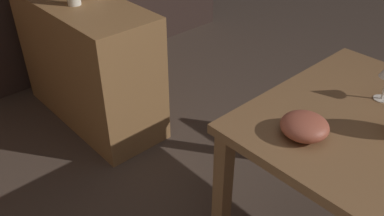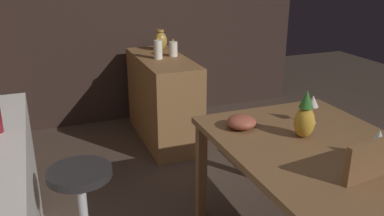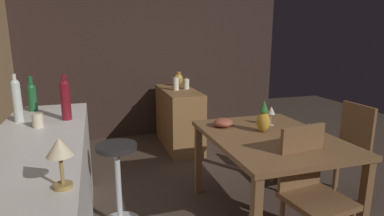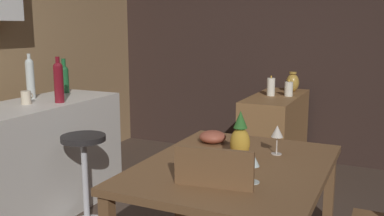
% 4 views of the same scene
% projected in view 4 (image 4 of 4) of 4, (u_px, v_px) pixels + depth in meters
% --- Properties ---
extents(wall_side_right, '(0.10, 4.40, 2.60)m').
position_uv_depth(wall_side_right, '(260.00, 43.00, 4.94)').
color(wall_side_right, '#33231E').
rests_on(wall_side_right, ground_plane).
extents(dining_table, '(1.27, 0.98, 0.74)m').
position_uv_depth(dining_table, '(235.00, 178.00, 2.41)').
color(dining_table, brown).
rests_on(dining_table, ground_plane).
extents(kitchen_counter, '(2.10, 0.60, 0.90)m').
position_uv_depth(kitchen_counter, '(4.00, 171.00, 3.15)').
color(kitchen_counter, silver).
rests_on(kitchen_counter, ground_plane).
extents(sideboard_cabinet, '(1.10, 0.44, 0.82)m').
position_uv_depth(sideboard_cabinet, '(275.00, 136.00, 4.31)').
color(sideboard_cabinet, olive).
rests_on(sideboard_cabinet, ground_plane).
extents(bar_stool, '(0.34, 0.34, 0.71)m').
position_uv_depth(bar_stool, '(85.00, 180.00, 3.18)').
color(bar_stool, '#262323').
rests_on(bar_stool, ground_plane).
extents(wine_glass_left, '(0.07, 0.07, 0.15)m').
position_uv_depth(wine_glass_left, '(252.00, 160.00, 2.09)').
color(wine_glass_left, silver).
rests_on(wine_glass_left, dining_table).
extents(wine_glass_right, '(0.07, 0.07, 0.18)m').
position_uv_depth(wine_glass_right, '(277.00, 132.00, 2.55)').
color(wine_glass_right, silver).
rests_on(wine_glass_right, dining_table).
extents(pineapple_centerpiece, '(0.11, 0.11, 0.28)m').
position_uv_depth(pineapple_centerpiece, '(240.00, 138.00, 2.48)').
color(pineapple_centerpiece, gold).
rests_on(pineapple_centerpiece, dining_table).
extents(fruit_bowl, '(0.17, 0.17, 0.08)m').
position_uv_depth(fruit_bowl, '(213.00, 137.00, 2.82)').
color(fruit_bowl, '#9E4C38').
rests_on(fruit_bowl, dining_table).
extents(wine_bottle_green, '(0.08, 0.08, 0.31)m').
position_uv_depth(wine_bottle_green, '(64.00, 77.00, 3.85)').
color(wine_bottle_green, '#1E592D').
rests_on(wine_bottle_green, kitchen_counter).
extents(wine_bottle_clear, '(0.07, 0.07, 0.37)m').
position_uv_depth(wine_bottle_clear, '(30.00, 77.00, 3.55)').
color(wine_bottle_clear, silver).
rests_on(wine_bottle_clear, kitchen_counter).
extents(wine_bottle_ruby, '(0.07, 0.07, 0.36)m').
position_uv_depth(wine_bottle_ruby, '(59.00, 81.00, 3.35)').
color(wine_bottle_ruby, maroon).
rests_on(wine_bottle_ruby, kitchen_counter).
extents(cup_cream, '(0.11, 0.07, 0.10)m').
position_uv_depth(cup_cream, '(26.00, 97.00, 3.31)').
color(cup_cream, beige).
rests_on(cup_cream, kitchen_counter).
extents(pillar_candle_tall, '(0.08, 0.08, 0.16)m').
position_uv_depth(pillar_candle_tall, '(289.00, 89.00, 4.18)').
color(pillar_candle_tall, white).
rests_on(pillar_candle_tall, sideboard_cabinet).
extents(pillar_candle_short, '(0.08, 0.08, 0.20)m').
position_uv_depth(pillar_candle_short, '(271.00, 87.00, 4.20)').
color(pillar_candle_short, white).
rests_on(pillar_candle_short, sideboard_cabinet).
extents(vase_brass, '(0.13, 0.13, 0.20)m').
position_uv_depth(vase_brass, '(292.00, 82.00, 4.46)').
color(vase_brass, '#B78C38').
rests_on(vase_brass, sideboard_cabinet).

